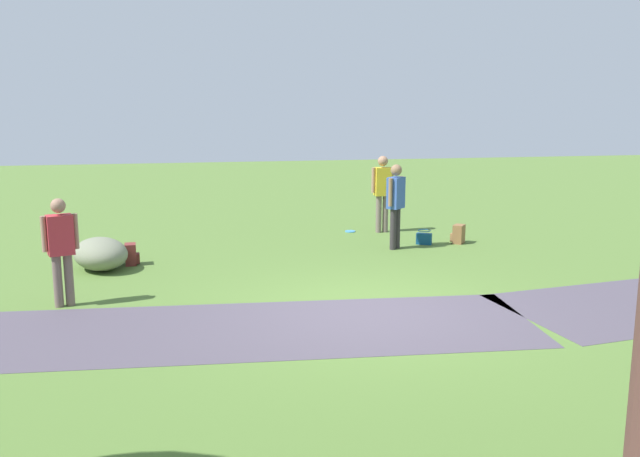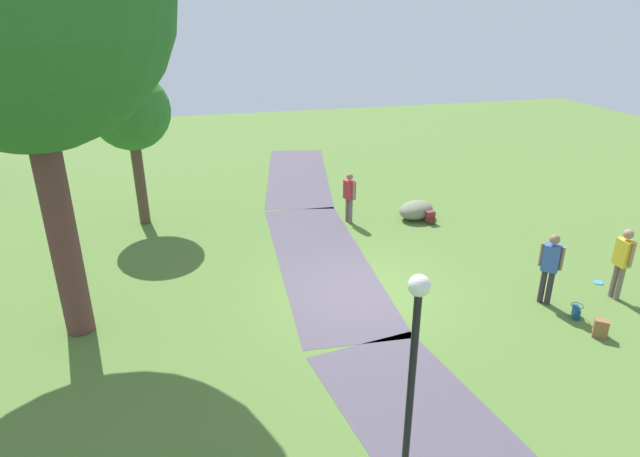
% 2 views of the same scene
% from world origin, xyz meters
% --- Properties ---
extents(ground_plane, '(48.00, 48.00, 0.00)m').
position_xyz_m(ground_plane, '(0.00, 0.00, 0.00)').
color(ground_plane, '#537332').
extents(footpath_segment_mid, '(8.14, 2.89, 0.01)m').
position_xyz_m(footpath_segment_mid, '(1.91, 0.45, 0.00)').
color(footpath_segment_mid, '#4E4653').
rests_on(footpath_segment_mid, ground).
extents(lawn_boulder, '(1.34, 1.51, 0.58)m').
position_xyz_m(lawn_boulder, '(4.14, -3.30, 0.29)').
color(lawn_boulder, gray).
rests_on(lawn_boulder, ground).
extents(woman_with_handbag, '(0.43, 0.42, 1.74)m').
position_xyz_m(woman_with_handbag, '(-1.58, -3.98, 1.01)').
color(woman_with_handbag, '#322C31').
rests_on(woman_with_handbag, ground).
extents(man_near_boulder, '(0.52, 0.25, 1.76)m').
position_xyz_m(man_near_boulder, '(-1.80, -5.74, 1.03)').
color(man_near_boulder, '#726359').
rests_on(man_near_boulder, ground).
extents(passerby_on_path, '(0.50, 0.34, 1.62)m').
position_xyz_m(passerby_on_path, '(4.40, -1.10, 0.94)').
color(passerby_on_path, '#6F5B53').
rests_on(passerby_on_path, ground).
extents(handbag_on_grass, '(0.37, 0.37, 0.31)m').
position_xyz_m(handbag_on_grass, '(-2.31, -4.28, 0.14)').
color(handbag_on_grass, navy).
rests_on(handbag_on_grass, ground).
extents(backpack_by_boulder, '(0.28, 0.30, 0.40)m').
position_xyz_m(backpack_by_boulder, '(3.63, -3.56, 0.19)').
color(backpack_by_boulder, maroon).
rests_on(backpack_by_boulder, ground).
extents(spare_backpack_on_lawn, '(0.35, 0.35, 0.40)m').
position_xyz_m(spare_backpack_on_lawn, '(-3.07, -4.26, 0.19)').
color(spare_backpack_on_lawn, brown).
rests_on(spare_backpack_on_lawn, ground).
extents(frisbee_on_grass, '(0.24, 0.24, 0.02)m').
position_xyz_m(frisbee_on_grass, '(-1.09, -5.92, 0.01)').
color(frisbee_on_grass, '#3F91CF').
rests_on(frisbee_on_grass, ground).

